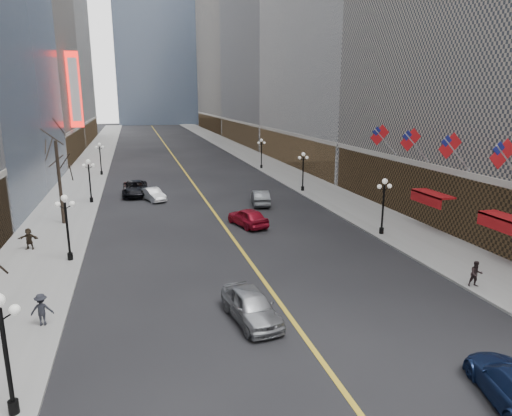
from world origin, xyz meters
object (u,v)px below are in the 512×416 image
streetlamp_west_1 (67,221)px  car_nb_far (135,188)px  streetlamp_east_2 (303,167)px  car_nb_near (251,306)px  streetlamp_east_3 (261,150)px  streetlamp_west_0 (4,342)px  car_sb_far (260,197)px  streetlamp_west_3 (100,155)px  car_sb_mid (248,217)px  streetlamp_east_1 (384,200)px  streetlamp_west_2 (89,176)px  car_nb_mid (153,194)px

streetlamp_west_1 → car_nb_far: streetlamp_west_1 is taller
streetlamp_east_2 → car_nb_far: 19.44m
car_nb_near → streetlamp_east_3: bearing=65.6°
streetlamp_west_0 → streetlamp_east_2: bearing=55.2°
streetlamp_west_1 → car_sb_far: 21.43m
car_nb_near → car_sb_far: bearing=65.3°
streetlamp_west_3 → car_nb_near: (9.80, -47.29, -2.09)m
car_nb_far → car_sb_mid: 18.07m
streetlamp_east_1 → streetlamp_east_2: 18.00m
car_nb_near → car_sb_mid: size_ratio=1.02×
streetlamp_east_1 → streetlamp_west_1: size_ratio=1.00×
streetlamp_east_2 → streetlamp_west_2: size_ratio=1.00×
car_nb_far → car_sb_far: car_nb_far is taller
streetlamp_east_1 → streetlamp_west_1: 23.60m
streetlamp_west_0 → streetlamp_east_1: bearing=34.1°
car_nb_near → car_sb_mid: 17.23m
streetlamp_west_0 → streetlamp_west_1: 16.00m
car_sb_far → streetlamp_west_1: bearing=47.2°
streetlamp_west_1 → streetlamp_west_3: bearing=90.0°
streetlamp_east_1 → car_nb_mid: 24.88m
streetlamp_west_1 → streetlamp_west_3: 36.00m
car_nb_mid → streetlamp_west_2: bearing=157.7°
car_sb_far → streetlamp_east_2: bearing=-132.2°
streetlamp_east_3 → car_nb_near: size_ratio=0.95×
streetlamp_east_3 → car_nb_mid: streetlamp_east_3 is taller
streetlamp_east_3 → car_sb_far: 24.14m
streetlamp_east_1 → streetlamp_east_3: size_ratio=1.00×
streetlamp_east_2 → car_nb_mid: 17.40m
streetlamp_east_2 → car_sb_far: streetlamp_east_2 is taller
streetlamp_west_2 → car_sb_far: 17.88m
streetlamp_west_0 → car_nb_mid: streetlamp_west_0 is taller
streetlamp_west_2 → car_nb_mid: streetlamp_west_2 is taller
streetlamp_east_2 → car_nb_near: bearing=-115.2°
car_nb_near → car_nb_mid: bearing=88.6°
streetlamp_west_2 → car_nb_far: size_ratio=0.76×
streetlamp_west_3 → car_nb_far: size_ratio=0.76×
streetlamp_west_1 → streetlamp_west_0: bearing=-90.0°
car_nb_near → streetlamp_west_3: bearing=93.6°
streetlamp_east_2 → car_sb_mid: streetlamp_east_2 is taller
streetlamp_east_3 → streetlamp_west_2: size_ratio=1.00×
streetlamp_west_2 → car_sb_mid: bearing=-42.2°
streetlamp_east_2 → streetlamp_west_2: 23.60m
streetlamp_east_1 → streetlamp_west_0: bearing=-145.9°
streetlamp_west_3 → car_nb_near: size_ratio=0.95×
streetlamp_east_3 → streetlamp_west_0: same height
streetlamp_west_2 → streetlamp_west_3: size_ratio=1.00×
streetlamp_west_3 → car_sb_far: bearing=-53.7°
car_nb_mid → car_nb_far: (-1.84, 3.18, 0.15)m
streetlamp_west_0 → car_sb_mid: size_ratio=0.96×
streetlamp_west_2 → streetlamp_east_1: bearing=-37.3°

